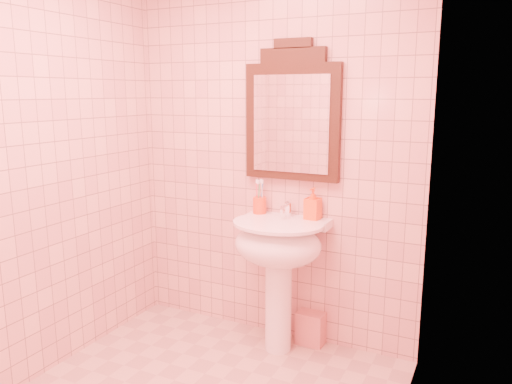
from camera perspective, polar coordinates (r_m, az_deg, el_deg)
The scene contains 7 objects.
back_wall at distance 3.30m, azimuth 1.85°, elevation 4.27°, with size 2.00×0.02×2.50m, color beige.
pedestal_sink at distance 3.17m, azimuth 2.56°, elevation -6.96°, with size 0.58×0.58×0.86m.
faucet at distance 3.22m, azimuth 3.57°, elevation -1.90°, with size 0.04×0.16×0.11m.
mirror at distance 3.20m, azimuth 4.15°, elevation 8.67°, with size 0.63×0.06×0.88m.
toothbrush_cup at distance 3.31m, azimuth 0.42°, elevation -1.51°, with size 0.09×0.09×0.21m.
soap_dispenser at distance 3.17m, azimuth 6.51°, elevation -1.34°, with size 0.09×0.09×0.20m, color #EA4A13.
towel at distance 3.47m, azimuth 6.26°, elevation -15.21°, with size 0.18×0.12×0.22m, color pink.
Camera 1 is at (1.34, -1.89, 1.65)m, focal length 35.00 mm.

